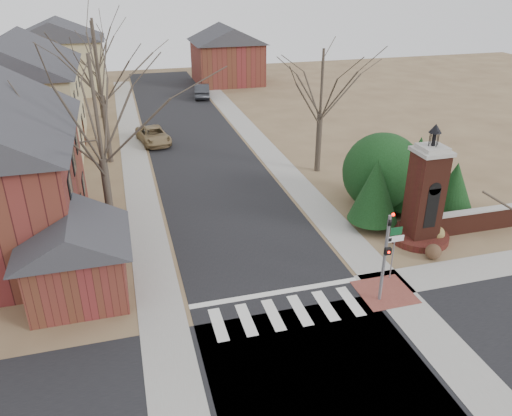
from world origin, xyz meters
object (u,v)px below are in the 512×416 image
object	(u,v)px
sign_post	(394,243)
brick_gate_monument	(424,203)
traffic_signal_pole	(386,250)
pickup_truck	(153,135)
distant_car	(202,90)

from	to	relation	value
sign_post	brick_gate_monument	size ratio (longest dim) A/B	0.42
traffic_signal_pole	pickup_truck	world-z (taller)	traffic_signal_pole
traffic_signal_pole	pickup_truck	distance (m)	26.28
traffic_signal_pole	distant_car	size ratio (longest dim) A/B	0.95
traffic_signal_pole	brick_gate_monument	distance (m)	6.47
pickup_truck	distant_car	xyz separation A→B (m)	(6.80, 15.19, 0.12)
brick_gate_monument	distant_car	bearing A→B (deg)	98.88
pickup_truck	distant_car	world-z (taller)	distant_car
sign_post	pickup_truck	size ratio (longest dim) A/B	0.58
traffic_signal_pole	sign_post	distance (m)	2.02
pickup_truck	sign_post	bearing A→B (deg)	-78.40
sign_post	distant_car	distance (m)	38.92
sign_post	brick_gate_monument	bearing A→B (deg)	41.42
traffic_signal_pole	brick_gate_monument	xyz separation A→B (m)	(4.70, 4.42, -0.42)
brick_gate_monument	traffic_signal_pole	bearing A→B (deg)	-136.76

